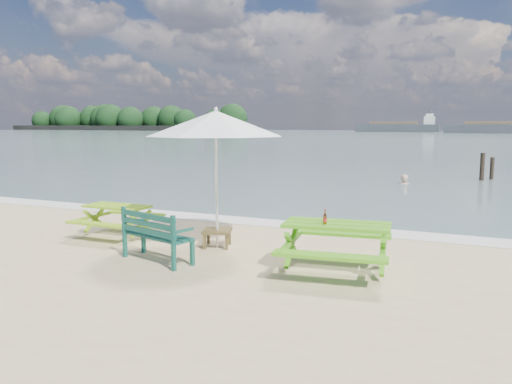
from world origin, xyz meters
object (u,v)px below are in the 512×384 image
at_px(picnic_table_left, 118,221).
at_px(patio_umbrella, 216,124).
at_px(swimmer, 403,195).
at_px(park_bench, 158,246).
at_px(beer_bottle, 325,219).
at_px(side_table, 217,238).
at_px(picnic_table_right, 336,249).

xyz_separation_m(picnic_table_left, patio_umbrella, (2.44, 0.02, 2.11)).
bearing_deg(swimmer, picnic_table_left, -109.75).
distance_m(picnic_table_left, park_bench, 2.36).
xyz_separation_m(picnic_table_left, beer_bottle, (4.88, -0.83, 0.58)).
bearing_deg(side_table, swimmer, 80.82).
distance_m(park_bench, patio_umbrella, 2.59).
bearing_deg(picnic_table_right, park_bench, -168.14).
bearing_deg(picnic_table_right, swimmer, 92.67).
distance_m(side_table, swimmer, 12.50).
height_order(picnic_table_left, side_table, picnic_table_left).
distance_m(picnic_table_right, park_bench, 3.15).
distance_m(picnic_table_right, patio_umbrella, 3.38).
height_order(park_bench, beer_bottle, beer_bottle).
bearing_deg(patio_umbrella, beer_bottle, -19.22).
height_order(picnic_table_left, park_bench, park_bench).
relative_size(side_table, patio_umbrella, 0.20).
bearing_deg(side_table, beer_bottle, -19.22).
bearing_deg(beer_bottle, swimmer, 91.96).
bearing_deg(picnic_table_right, picnic_table_left, 172.46).
bearing_deg(swimmer, picnic_table_right, -87.33).
height_order(picnic_table_right, swimmer, picnic_table_right).
height_order(picnic_table_right, park_bench, park_bench).
height_order(picnic_table_left, picnic_table_right, picnic_table_right).
bearing_deg(picnic_table_right, patio_umbrella, 165.10).
bearing_deg(park_bench, swimmer, 79.74).
xyz_separation_m(picnic_table_right, side_table, (-2.60, 0.69, -0.21)).
xyz_separation_m(picnic_table_left, picnic_table_right, (5.04, -0.67, 0.07)).
xyz_separation_m(patio_umbrella, swimmer, (1.99, 12.32, -2.90)).
relative_size(park_bench, beer_bottle, 6.31).
height_order(patio_umbrella, beer_bottle, patio_umbrella).
height_order(patio_umbrella, swimmer, patio_umbrella).
relative_size(picnic_table_right, side_table, 3.07).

